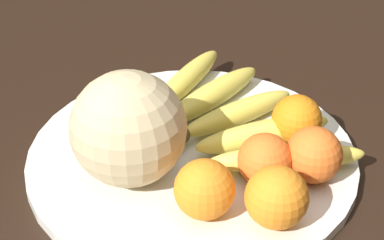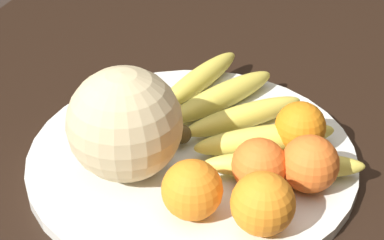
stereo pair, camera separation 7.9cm
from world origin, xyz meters
name	(u,v)px [view 2 (the right image)]	position (x,y,z in m)	size (l,w,h in m)	color
kitchen_table	(227,197)	(0.00, 0.00, 0.65)	(1.42, 1.07, 0.73)	black
fruit_bowl	(192,157)	(-0.04, 0.04, 0.74)	(0.42, 0.42, 0.02)	silver
melon	(125,124)	(-0.10, 0.10, 0.82)	(0.14, 0.14, 0.14)	#C6B284
banana_bunch	(241,118)	(0.02, -0.01, 0.77)	(0.30, 0.30, 0.04)	#473819
orange_front_left	(259,165)	(-0.08, -0.06, 0.78)	(0.06, 0.06, 0.06)	orange
orange_front_right	(263,204)	(-0.15, -0.08, 0.78)	(0.07, 0.07, 0.07)	orange
orange_mid_center	(190,189)	(-0.15, 0.00, 0.78)	(0.07, 0.07, 0.07)	orange
orange_back_left	(300,127)	(0.01, -0.09, 0.78)	(0.06, 0.06, 0.06)	orange
orange_back_right	(310,164)	(-0.06, -0.11, 0.78)	(0.07, 0.07, 0.07)	orange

